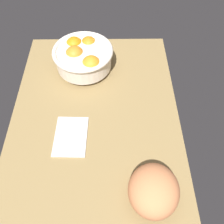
# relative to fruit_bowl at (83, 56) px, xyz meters

# --- Properties ---
(ground_plane) EXTENTS (0.79, 0.57, 0.03)m
(ground_plane) POSITION_rel_fruit_bowl_xyz_m (-0.22, -0.05, -0.07)
(ground_plane) COLOR olive
(fruit_bowl) EXTENTS (0.22, 0.22, 0.10)m
(fruit_bowl) POSITION_rel_fruit_bowl_xyz_m (0.00, 0.00, 0.00)
(fruit_bowl) COLOR silver
(fruit_bowl) RESTS_ON ground
(bread_loaf) EXTENTS (0.17, 0.16, 0.10)m
(bread_loaf) POSITION_rel_fruit_bowl_xyz_m (-0.50, -0.21, -0.01)
(bread_loaf) COLOR #C97A4C
(bread_loaf) RESTS_ON ground
(napkin_folded) EXTENTS (0.15, 0.11, 0.01)m
(napkin_folded) POSITION_rel_fruit_bowl_xyz_m (-0.31, 0.03, -0.05)
(napkin_folded) COLOR silver
(napkin_folded) RESTS_ON ground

